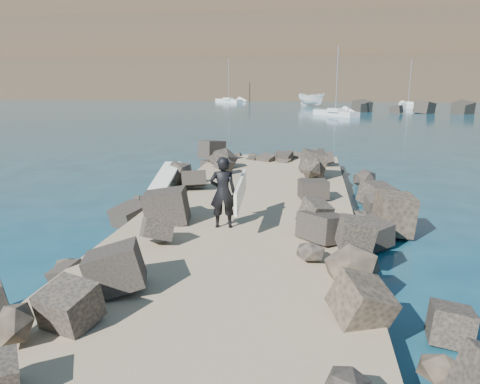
{
  "coord_description": "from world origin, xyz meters",
  "views": [
    {
      "loc": [
        1.78,
        -12.44,
        4.25
      ],
      "look_at": [
        0.0,
        -1.0,
        1.5
      ],
      "focal_mm": 35.0,
      "sensor_mm": 36.0,
      "label": 1
    }
  ],
  "objects": [
    {
      "name": "sailboat_c",
      "position": [
        4.52,
        47.95,
        0.35
      ],
      "size": [
        5.59,
        6.67,
        8.64
      ],
      "color": "silver",
      "rests_on": "ground"
    },
    {
      "name": "surfboard_resting",
      "position": [
        -3.06,
        2.37,
        1.04
      ],
      "size": [
        0.72,
        2.39,
        0.08
      ],
      "primitive_type": "cube",
      "rotation": [
        0.0,
        0.0,
        0.06
      ],
      "color": "white",
      "rests_on": "riprap_left"
    },
    {
      "name": "sailboat_d",
      "position": [
        17.28,
        69.61,
        0.35
      ],
      "size": [
        1.71,
        6.54,
        7.88
      ],
      "color": "silver",
      "rests_on": "ground"
    },
    {
      "name": "ground",
      "position": [
        0.0,
        0.0,
        0.0
      ],
      "size": [
        800.0,
        800.0,
        0.0
      ],
      "primitive_type": "plane",
      "color": "#0F384C",
      "rests_on": "ground"
    },
    {
      "name": "sailboat_e",
      "position": [
        -15.56,
        83.98,
        0.35
      ],
      "size": [
        6.47,
        6.24,
        8.86
      ],
      "color": "silver",
      "rests_on": "ground"
    },
    {
      "name": "riprap_left",
      "position": [
        -2.9,
        -1.5,
        0.5
      ],
      "size": [
        2.6,
        22.0,
        1.0
      ],
      "primitive_type": "cube",
      "color": "black",
      "rests_on": "ground"
    },
    {
      "name": "riprap_right",
      "position": [
        2.9,
        -1.5,
        0.5
      ],
      "size": [
        2.6,
        22.0,
        1.0
      ],
      "primitive_type": "cube",
      "color": "black",
      "rests_on": "ground"
    },
    {
      "name": "surfer_with_board",
      "position": [
        -0.35,
        -1.17,
        1.52
      ],
      "size": [
        0.9,
        2.27,
        1.83
      ],
      "color": "black",
      "rests_on": "jetty"
    },
    {
      "name": "headland",
      "position": [
        10.0,
        160.0,
        16.0
      ],
      "size": [
        360.0,
        140.0,
        32.0
      ],
      "primitive_type": "cube",
      "color": "#2D4919",
      "rests_on": "ground"
    },
    {
      "name": "sailboat_f",
      "position": [
        36.44,
        95.74,
        0.35
      ],
      "size": [
        1.33,
        5.54,
        6.81
      ],
      "color": "silver",
      "rests_on": "ground"
    },
    {
      "name": "boat_imported",
      "position": [
        1.39,
        70.43,
        1.17
      ],
      "size": [
        5.84,
        5.92,
        2.33
      ],
      "primitive_type": "imported",
      "rotation": [
        0.0,
        0.0,
        0.77
      ],
      "color": "white",
      "rests_on": "ground"
    },
    {
      "name": "jetty",
      "position": [
        0.0,
        -2.0,
        0.3
      ],
      "size": [
        6.0,
        26.0,
        0.6
      ],
      "primitive_type": "cube",
      "color": "#8C7759",
      "rests_on": "ground"
    }
  ]
}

